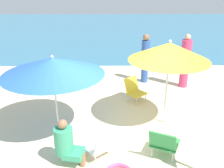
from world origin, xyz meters
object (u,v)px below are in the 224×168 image
object	(u,v)px
person_a	(185,61)
person_c	(145,58)
person_b	(66,142)
beach_chair_b	(164,142)
beach_chair_c	(134,89)
umbrella_yellow	(169,52)
beach_chair_a	(101,145)
umbrella_blue	(53,66)

from	to	relation	value
person_a	person_c	world-z (taller)	person_a
person_a	person_c	bearing A→B (deg)	120.14
person_a	person_b	xyz separation A→B (m)	(-3.19, -3.75, -0.39)
beach_chair_b	person_c	world-z (taller)	person_c
beach_chair_c	person_b	bearing A→B (deg)	-70.41
umbrella_yellow	person_c	distance (m)	2.84
person_a	person_b	distance (m)	4.93
person_c	beach_chair_a	bearing A→B (deg)	-110.44
umbrella_blue	beach_chair_b	distance (m)	2.71
beach_chair_a	beach_chair_c	bearing A→B (deg)	-57.94
beach_chair_c	person_a	size ratio (longest dim) A/B	0.41
umbrella_blue	beach_chair_a	bearing A→B (deg)	-44.08
beach_chair_a	person_b	distance (m)	0.68
umbrella_yellow	person_b	world-z (taller)	umbrella_yellow
umbrella_yellow	person_b	bearing A→B (deg)	-144.84
beach_chair_b	person_c	size ratio (longest dim) A/B	0.46
umbrella_yellow	person_a	xyz separation A→B (m)	(1.07, 2.25, -0.92)
umbrella_yellow	person_a	size ratio (longest dim) A/B	1.20
umbrella_yellow	beach_chair_a	xyz separation A→B (m)	(-1.48, -1.34, -1.48)
umbrella_blue	beach_chair_c	distance (m)	2.75
umbrella_yellow	person_c	bearing A→B (deg)	92.73
beach_chair_a	person_c	bearing A→B (deg)	-57.84
beach_chair_c	umbrella_blue	bearing A→B (deg)	-91.16
umbrella_blue	person_c	distance (m)	3.92
umbrella_yellow	beach_chair_b	world-z (taller)	umbrella_yellow
beach_chair_a	person_c	size ratio (longest dim) A/B	0.46
umbrella_yellow	beach_chair_a	distance (m)	2.49
beach_chair_c	person_b	xyz separation A→B (m)	(-1.51, -2.73, 0.12)
person_a	person_c	xyz separation A→B (m)	(-1.20, 0.43, -0.02)
beach_chair_c	beach_chair_b	bearing A→B (deg)	-34.22
beach_chair_b	person_a	xyz separation A→B (m)	(1.35, 3.60, 0.51)
umbrella_blue	person_b	bearing A→B (deg)	-71.82
beach_chair_c	person_b	world-z (taller)	person_b
person_b	person_a	bearing A→B (deg)	60.85
umbrella_yellow	beach_chair_a	size ratio (longest dim) A/B	2.75
beach_chair_a	person_a	size ratio (longest dim) A/B	0.44
umbrella_blue	beach_chair_b	world-z (taller)	umbrella_blue
beach_chair_a	beach_chair_b	xyz separation A→B (m)	(1.20, -0.01, 0.06)
person_c	beach_chair_c	bearing A→B (deg)	-110.27
beach_chair_b	beach_chair_c	size ratio (longest dim) A/B	1.07
beach_chair_b	beach_chair_c	world-z (taller)	beach_chair_b
umbrella_blue	person_a	size ratio (longest dim) A/B	1.27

